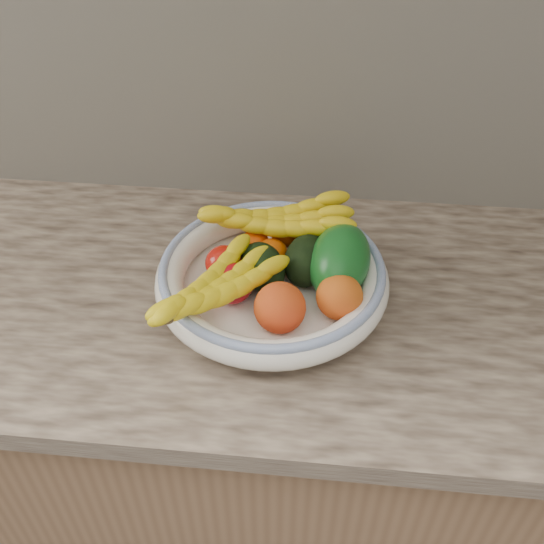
{
  "coord_description": "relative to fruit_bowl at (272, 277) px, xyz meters",
  "views": [
    {
      "loc": [
        0.08,
        0.91,
        1.62
      ],
      "look_at": [
        0.0,
        1.66,
        0.96
      ],
      "focal_mm": 40.0,
      "sensor_mm": 36.0,
      "label": 1
    }
  ],
  "objects": [
    {
      "name": "avocado_right",
      "position": [
        0.06,
        0.03,
        0.02
      ],
      "size": [
        0.09,
        0.12,
        0.08
      ],
      "primitive_type": "ellipsoid",
      "rotation": [
        0.0,
        0.0,
        -0.13
      ],
      "color": "black",
      "rests_on": "fruit_bowl"
    },
    {
      "name": "peach_front",
      "position": [
        0.02,
        -0.09,
        0.02
      ],
      "size": [
        0.1,
        0.1,
        0.08
      ],
      "primitive_type": "ellipsoid",
      "rotation": [
        0.0,
        0.0,
        0.24
      ],
      "color": "orange",
      "rests_on": "fruit_bowl"
    },
    {
      "name": "clementine_back_right",
      "position": [
        0.01,
        0.11,
        0.01
      ],
      "size": [
        0.06,
        0.06,
        0.05
      ],
      "primitive_type": "ellipsoid",
      "rotation": [
        0.0,
        0.0,
        0.17
      ],
      "color": "#DF4F04",
      "rests_on": "fruit_bowl"
    },
    {
      "name": "tomato_left",
      "position": [
        -0.08,
        0.01,
        0.01
      ],
      "size": [
        0.09,
        0.09,
        0.06
      ],
      "primitive_type": "ellipsoid",
      "rotation": [
        0.0,
        0.0,
        -0.44
      ],
      "color": "#AF120A",
      "rests_on": "fruit_bowl"
    },
    {
      "name": "banana_bunch_back",
      "position": [
        -0.0,
        0.1,
        0.04
      ],
      "size": [
        0.3,
        0.15,
        0.08
      ],
      "primitive_type": null,
      "rotation": [
        0.0,
        0.0,
        0.14
      ],
      "color": "yellow",
      "rests_on": "fruit_bowl"
    },
    {
      "name": "tomato_near_left",
      "position": [
        -0.06,
        -0.04,
        0.01
      ],
      "size": [
        0.08,
        0.08,
        0.07
      ],
      "primitive_type": "ellipsoid",
      "rotation": [
        0.0,
        0.0,
        -0.09
      ],
      "color": "#B30812",
      "rests_on": "fruit_bowl"
    },
    {
      "name": "avocado_center",
      "position": [
        -0.02,
        0.01,
        0.02
      ],
      "size": [
        0.11,
        0.12,
        0.07
      ],
      "primitive_type": "ellipsoid",
      "rotation": [
        0.0,
        0.0,
        0.44
      ],
      "color": "black",
      "rests_on": "fruit_bowl"
    },
    {
      "name": "fruit_bowl",
      "position": [
        0.0,
        0.0,
        0.0
      ],
      "size": [
        0.39,
        0.39,
        0.08
      ],
      "color": "white",
      "rests_on": "kitchen_counter"
    },
    {
      "name": "kitchen_counter",
      "position": [
        0.0,
        0.03,
        -0.48
      ],
      "size": [
        2.44,
        0.66,
        1.4
      ],
      "color": "brown",
      "rests_on": "ground"
    },
    {
      "name": "banana_bunch_front",
      "position": [
        -0.08,
        -0.08,
        0.03
      ],
      "size": [
        0.24,
        0.28,
        0.07
      ],
      "primitive_type": null,
      "rotation": [
        0.0,
        0.0,
        0.96
      ],
      "color": "yellow",
      "rests_on": "fruit_bowl"
    },
    {
      "name": "clementine_back_left",
      "position": [
        -0.04,
        0.08,
        0.01
      ],
      "size": [
        0.05,
        0.05,
        0.05
      ],
      "primitive_type": "ellipsoid",
      "rotation": [
        0.0,
        0.0,
        -0.02
      ],
      "color": "#FF5405",
      "rests_on": "fruit_bowl"
    },
    {
      "name": "green_mango",
      "position": [
        0.11,
        0.02,
        0.03
      ],
      "size": [
        0.15,
        0.17,
        0.14
      ],
      "primitive_type": "ellipsoid",
      "rotation": [
        0.0,
        0.31,
        -0.13
      ],
      "color": "#0E4C16",
      "rests_on": "fruit_bowl"
    },
    {
      "name": "peach_right",
      "position": [
        0.11,
        -0.06,
        0.02
      ],
      "size": [
        0.09,
        0.09,
        0.07
      ],
      "primitive_type": "ellipsoid",
      "rotation": [
        0.0,
        0.0,
        -0.17
      ],
      "color": "orange",
      "rests_on": "fruit_bowl"
    },
    {
      "name": "clementine_back_mid",
      "position": [
        -0.01,
        0.05,
        0.01
      ],
      "size": [
        0.07,
        0.07,
        0.05
      ],
      "primitive_type": "ellipsoid",
      "rotation": [
        0.0,
        0.0,
        -0.21
      ],
      "color": "#DA5504",
      "rests_on": "fruit_bowl"
    }
  ]
}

